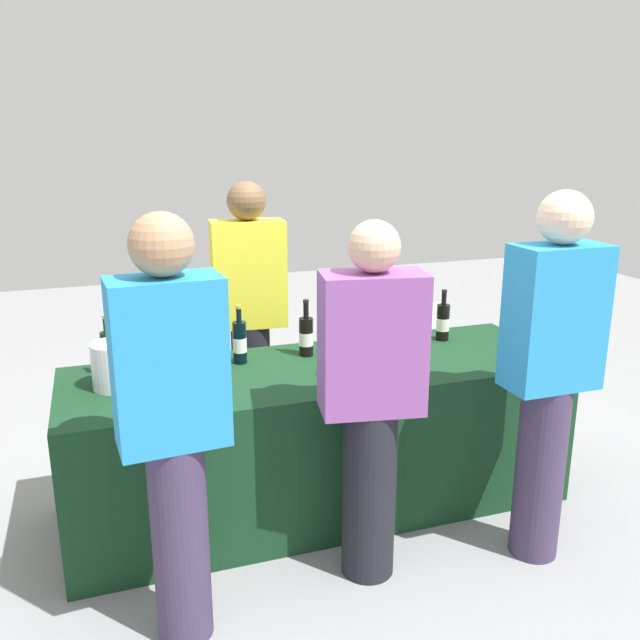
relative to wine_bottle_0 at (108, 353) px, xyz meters
The scene contains 17 objects.
ground_plane 1.38m from the wine_bottle_0, 12.12° to the right, with size 12.00×12.00×0.00m, color gray.
tasting_table 1.16m from the wine_bottle_0, 12.12° to the right, with size 2.58×0.84×0.78m, color #14381E.
wine_bottle_0 is the anchor object (origin of this frame).
wine_bottle_1 0.20m from the wine_bottle_0, ahead, with size 0.08×0.08×0.32m.
wine_bottle_2 0.65m from the wine_bottle_0, ahead, with size 0.07×0.07×0.31m.
wine_bottle_3 1.02m from the wine_bottle_0, ahead, with size 0.08×0.08×0.31m.
wine_bottle_4 1.85m from the wine_bottle_0, ahead, with size 0.08×0.08×0.30m.
wine_glass_0 0.50m from the wine_bottle_0, 64.01° to the right, with size 0.08×0.08×0.15m.
wine_glass_1 0.46m from the wine_bottle_0, 44.28° to the right, with size 0.08×0.08×0.15m.
wine_glass_2 1.12m from the wine_bottle_0, 20.06° to the right, with size 0.07×0.07×0.15m.
wine_glass_3 1.47m from the wine_bottle_0, 11.50° to the right, with size 0.06×0.06×0.14m.
ice_bucket 0.18m from the wine_bottle_0, 81.12° to the right, with size 0.22×0.22×0.22m, color silver.
server_pouring 0.96m from the wine_bottle_0, 30.86° to the left, with size 0.45×0.27×1.68m.
guest_0 1.00m from the wine_bottle_0, 78.50° to the right, with size 0.41×0.25×1.69m.
guest_1 1.34m from the wine_bottle_0, 38.98° to the right, with size 0.47×0.31×1.61m.
guest_2 2.09m from the wine_bottle_0, 27.66° to the right, with size 0.41×0.23×1.71m.
menu_board 2.27m from the wine_bottle_0, 21.12° to the left, with size 0.60×0.03×0.76m, color white.
Camera 1 is at (-1.04, -3.06, 1.94)m, focal length 37.40 mm.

